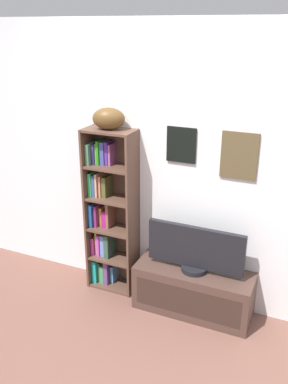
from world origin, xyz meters
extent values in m
cube|color=brown|center=(0.00, 0.00, -0.02)|extent=(5.20, 5.20, 0.04)
cube|color=silver|center=(0.00, 1.13, 1.19)|extent=(4.80, 0.06, 2.38)
cube|color=black|center=(-0.06, 1.09, 1.42)|extent=(0.24, 0.02, 0.29)
cube|color=gray|center=(-0.06, 1.09, 1.42)|extent=(0.19, 0.01, 0.24)
cube|color=brown|center=(0.40, 1.09, 1.39)|extent=(0.28, 0.02, 0.37)
cube|color=tan|center=(0.40, 1.09, 1.39)|extent=(0.23, 0.01, 0.32)
cube|color=brown|center=(-0.87, 0.98, 0.76)|extent=(0.02, 0.25, 1.51)
cube|color=brown|center=(-0.45, 0.98, 0.76)|extent=(0.02, 0.25, 1.51)
cube|color=brown|center=(-0.66, 1.10, 0.76)|extent=(0.44, 0.01, 1.51)
cube|color=brown|center=(-0.66, 0.98, 0.01)|extent=(0.40, 0.24, 0.02)
cube|color=brown|center=(-0.66, 0.98, 0.30)|extent=(0.40, 0.24, 0.02)
cube|color=brown|center=(-0.66, 0.98, 0.60)|extent=(0.40, 0.24, 0.02)
cube|color=brown|center=(-0.66, 0.98, 0.89)|extent=(0.40, 0.24, 0.02)
cube|color=brown|center=(-0.66, 0.98, 1.19)|extent=(0.40, 0.24, 0.02)
cube|color=brown|center=(-0.66, 0.98, 1.50)|extent=(0.40, 0.24, 0.02)
cube|color=teal|center=(-0.83, 1.00, 0.13)|extent=(0.04, 0.19, 0.23)
cube|color=#304E2E|center=(-0.80, 1.01, 0.12)|extent=(0.02, 0.16, 0.20)
cube|color=#3F8A55|center=(-0.76, 1.00, 0.11)|extent=(0.04, 0.17, 0.18)
cube|color=#603D7C|center=(-0.71, 1.00, 0.14)|extent=(0.04, 0.17, 0.23)
cube|color=#5189BF|center=(-0.67, 1.03, 0.11)|extent=(0.03, 0.13, 0.18)
cube|color=#B0348A|center=(-0.84, 1.00, 0.40)|extent=(0.02, 0.18, 0.17)
cube|color=gold|center=(-0.81, 1.01, 0.43)|extent=(0.02, 0.15, 0.22)
cube|color=#BA45B0|center=(-0.78, 1.00, 0.42)|extent=(0.03, 0.18, 0.21)
cube|color=#6980C1|center=(-0.74, 1.01, 0.42)|extent=(0.04, 0.17, 0.21)
cube|color=#325042|center=(-0.69, 1.00, 0.43)|extent=(0.04, 0.18, 0.23)
cube|color=#205393|center=(-0.84, 0.99, 0.72)|extent=(0.03, 0.20, 0.22)
cube|color=#7E2662|center=(-0.80, 1.00, 0.71)|extent=(0.03, 0.17, 0.20)
cube|color=gold|center=(-0.77, 1.03, 0.70)|extent=(0.03, 0.13, 0.17)
cube|color=#A31E73|center=(-0.73, 1.02, 0.69)|extent=(0.04, 0.15, 0.16)
cube|color=brown|center=(-0.69, 1.01, 0.74)|extent=(0.03, 0.15, 0.25)
cube|color=#3BAF5B|center=(-0.84, 1.00, 1.01)|extent=(0.03, 0.18, 0.22)
cube|color=#305488|center=(-0.81, 1.00, 1.00)|extent=(0.03, 0.17, 0.20)
cube|color=tan|center=(-0.78, 1.00, 1.01)|extent=(0.02, 0.17, 0.22)
cube|color=#CB7955|center=(-0.75, 1.01, 1.00)|extent=(0.02, 0.15, 0.20)
cube|color=brown|center=(-0.71, 1.01, 1.00)|extent=(0.04, 0.15, 0.19)
cube|color=#4A7956|center=(-0.84, 0.99, 1.29)|extent=(0.03, 0.19, 0.18)
cube|color=#4B2FB0|center=(-0.81, 1.01, 1.28)|extent=(0.02, 0.15, 0.17)
cube|color=#69BC47|center=(-0.78, 1.02, 1.29)|extent=(0.02, 0.13, 0.18)
cube|color=#2A8815|center=(-0.76, 1.01, 1.30)|extent=(0.02, 0.15, 0.21)
cube|color=#3E4C95|center=(-0.73, 1.02, 1.30)|extent=(0.04, 0.14, 0.20)
cube|color=#55298A|center=(-0.69, 1.03, 1.30)|extent=(0.03, 0.13, 0.20)
cube|color=#9E559B|center=(-0.66, 1.03, 1.29)|extent=(0.02, 0.13, 0.18)
ellipsoid|color=brown|center=(-0.66, 0.98, 1.60)|extent=(0.31, 0.24, 0.18)
cube|color=#47312A|center=(0.15, 0.92, 0.20)|extent=(1.00, 0.36, 0.40)
cube|color=#33231E|center=(0.15, 0.74, 0.20)|extent=(0.90, 0.01, 0.26)
cylinder|color=black|center=(0.15, 0.92, 0.42)|extent=(0.22, 0.22, 0.04)
cube|color=black|center=(0.15, 0.92, 0.62)|extent=(0.81, 0.04, 0.36)
cube|color=#AFCCEF|center=(0.15, 0.91, 0.62)|extent=(0.77, 0.01, 0.32)
camera|label=1|loc=(0.99, -2.02, 2.32)|focal=39.30mm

